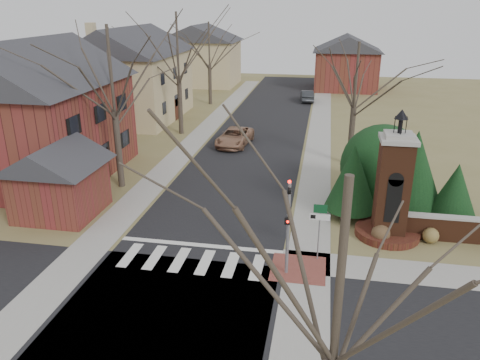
% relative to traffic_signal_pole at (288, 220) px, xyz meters
% --- Properties ---
extents(ground, '(120.00, 120.00, 0.00)m').
position_rel_traffic_signal_pole_xyz_m(ground, '(-4.30, -0.57, -2.59)').
color(ground, olive).
rests_on(ground, ground).
extents(main_street, '(8.00, 70.00, 0.01)m').
position_rel_traffic_signal_pole_xyz_m(main_street, '(-4.30, 21.43, -2.58)').
color(main_street, black).
rests_on(main_street, ground).
extents(cross_street, '(120.00, 8.00, 0.01)m').
position_rel_traffic_signal_pole_xyz_m(cross_street, '(-4.30, -3.57, -2.58)').
color(cross_street, black).
rests_on(cross_street, ground).
extents(crosswalk_zone, '(8.00, 2.20, 0.02)m').
position_rel_traffic_signal_pole_xyz_m(crosswalk_zone, '(-4.30, 0.23, -2.58)').
color(crosswalk_zone, silver).
rests_on(crosswalk_zone, ground).
extents(stop_bar, '(8.00, 0.35, 0.02)m').
position_rel_traffic_signal_pole_xyz_m(stop_bar, '(-4.30, 1.73, -2.58)').
color(stop_bar, silver).
rests_on(stop_bar, ground).
extents(sidewalk_right_main, '(2.00, 60.00, 0.02)m').
position_rel_traffic_signal_pole_xyz_m(sidewalk_right_main, '(0.90, 21.43, -2.58)').
color(sidewalk_right_main, gray).
rests_on(sidewalk_right_main, ground).
extents(sidewalk_left, '(2.00, 60.00, 0.02)m').
position_rel_traffic_signal_pole_xyz_m(sidewalk_left, '(-9.50, 21.43, -2.58)').
color(sidewalk_left, gray).
rests_on(sidewalk_left, ground).
extents(curb_apron, '(2.40, 2.40, 0.02)m').
position_rel_traffic_signal_pole_xyz_m(curb_apron, '(0.50, 0.43, -2.57)').
color(curb_apron, brown).
rests_on(curb_apron, ground).
extents(traffic_signal_pole, '(0.28, 0.41, 4.50)m').
position_rel_traffic_signal_pole_xyz_m(traffic_signal_pole, '(0.00, 0.00, 0.00)').
color(traffic_signal_pole, slate).
rests_on(traffic_signal_pole, ground).
extents(sign_post, '(0.90, 0.07, 2.75)m').
position_rel_traffic_signal_pole_xyz_m(sign_post, '(1.29, 1.41, -0.64)').
color(sign_post, slate).
rests_on(sign_post, ground).
extents(brick_gate_monument, '(3.20, 3.20, 6.47)m').
position_rel_traffic_signal_pole_xyz_m(brick_gate_monument, '(4.70, 4.42, -0.42)').
color(brick_gate_monument, '#532A18').
rests_on(brick_gate_monument, ground).
extents(house_brick_left, '(9.80, 11.80, 9.42)m').
position_rel_traffic_signal_pole_xyz_m(house_brick_left, '(-17.31, 9.42, 2.07)').
color(house_brick_left, maroon).
rests_on(house_brick_left, ground).
extents(house_stucco_left, '(9.80, 12.80, 9.28)m').
position_rel_traffic_signal_pole_xyz_m(house_stucco_left, '(-17.80, 26.42, 2.01)').
color(house_stucco_left, tan).
rests_on(house_stucco_left, ground).
extents(garage_left, '(4.80, 4.80, 4.29)m').
position_rel_traffic_signal_pole_xyz_m(garage_left, '(-12.82, 3.92, -0.35)').
color(garage_left, maroon).
rests_on(garage_left, ground).
extents(house_distant_left, '(10.80, 8.80, 8.53)m').
position_rel_traffic_signal_pole_xyz_m(house_distant_left, '(-16.31, 47.42, 1.66)').
color(house_distant_left, tan).
rests_on(house_distant_left, ground).
extents(house_distant_right, '(8.80, 8.80, 7.30)m').
position_rel_traffic_signal_pole_xyz_m(house_distant_right, '(3.69, 47.42, 1.06)').
color(house_distant_right, maroon).
rests_on(house_distant_right, ground).
extents(evergreen_near, '(2.80, 2.80, 4.10)m').
position_rel_traffic_signal_pole_xyz_m(evergreen_near, '(2.90, 6.43, -0.29)').
color(evergreen_near, '#473D33').
rests_on(evergreen_near, ground).
extents(evergreen_mid, '(3.40, 3.40, 4.70)m').
position_rel_traffic_signal_pole_xyz_m(evergreen_mid, '(6.20, 7.63, 0.01)').
color(evergreen_mid, '#473D33').
rests_on(evergreen_mid, ground).
extents(evergreen_far, '(2.40, 2.40, 3.30)m').
position_rel_traffic_signal_pole_xyz_m(evergreen_far, '(8.20, 6.63, -0.69)').
color(evergreen_far, '#473D33').
rests_on(evergreen_far, ground).
extents(evergreen_mass, '(4.80, 4.80, 4.80)m').
position_rel_traffic_signal_pole_xyz_m(evergreen_mass, '(4.70, 8.93, -0.19)').
color(evergreen_mass, black).
rests_on(evergreen_mass, ground).
extents(bare_tree_0, '(8.05, 8.05, 11.15)m').
position_rel_traffic_signal_pole_xyz_m(bare_tree_0, '(-11.30, 8.43, 5.11)').
color(bare_tree_0, '#473D33').
rests_on(bare_tree_0, ground).
extents(bare_tree_1, '(8.40, 8.40, 11.64)m').
position_rel_traffic_signal_pole_xyz_m(bare_tree_1, '(-11.30, 21.43, 5.44)').
color(bare_tree_1, '#473D33').
rests_on(bare_tree_1, ground).
extents(bare_tree_2, '(7.35, 7.35, 10.19)m').
position_rel_traffic_signal_pole_xyz_m(bare_tree_2, '(-11.80, 34.43, 4.44)').
color(bare_tree_2, '#473D33').
rests_on(bare_tree_2, ground).
extents(bare_tree_3, '(7.00, 7.00, 9.70)m').
position_rel_traffic_signal_pole_xyz_m(bare_tree_3, '(3.20, 15.43, 4.10)').
color(bare_tree_3, '#473D33').
rests_on(bare_tree_3, ground).
extents(bare_tree_4, '(6.65, 6.65, 9.21)m').
position_rel_traffic_signal_pole_xyz_m(bare_tree_4, '(1.70, -9.57, 3.77)').
color(bare_tree_4, '#473D33').
rests_on(bare_tree_4, ground).
extents(pickup_truck, '(2.74, 5.14, 1.37)m').
position_rel_traffic_signal_pole_xyz_m(pickup_truck, '(-5.90, 18.70, -1.90)').
color(pickup_truck, '#A07357').
rests_on(pickup_truck, ground).
extents(distant_car, '(1.82, 4.15, 1.32)m').
position_rel_traffic_signal_pole_xyz_m(distant_car, '(-0.90, 37.93, -1.92)').
color(distant_car, '#2D2F34').
rests_on(distant_car, ground).
extents(dry_shrub_left, '(0.91, 0.91, 0.91)m').
position_rel_traffic_signal_pole_xyz_m(dry_shrub_left, '(4.30, 3.69, -2.13)').
color(dry_shrub_left, brown).
rests_on(dry_shrub_left, ground).
extents(dry_shrub_right, '(0.78, 0.78, 0.78)m').
position_rel_traffic_signal_pole_xyz_m(dry_shrub_right, '(6.70, 4.03, -2.20)').
color(dry_shrub_right, olive).
rests_on(dry_shrub_right, ground).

